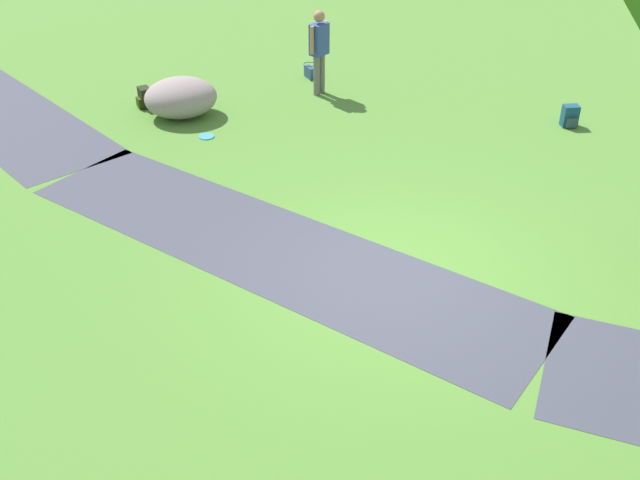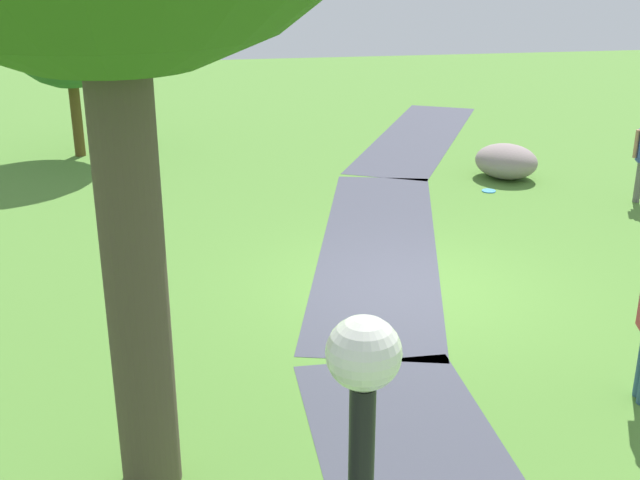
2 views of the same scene
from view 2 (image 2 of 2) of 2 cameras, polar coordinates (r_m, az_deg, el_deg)
name	(u,v)px [view 2 (image 2 of 2)]	position (r m, az deg, el deg)	size (l,w,h in m)	color
ground_plane	(409,289)	(11.97, 6.32, -3.46)	(48.00, 48.00, 0.00)	#518333
footpath_segment_mid	(379,244)	(13.63, 4.18, -0.28)	(8.22, 3.87, 0.01)	#3F414E
footpath_segment_far	(418,136)	(21.22, 6.96, 7.30)	(8.00, 5.30, 0.01)	#3F414E
young_tree_near_path	(66,20)	(19.49, -17.53, 14.65)	(3.06, 3.06, 4.66)	brown
lawn_boulder	(506,161)	(17.73, 13.04, 5.45)	(1.79, 1.75, 0.73)	gray
backpack_by_boulder	(495,158)	(18.60, 12.28, 5.66)	(0.35, 0.35, 0.40)	black
frisbee_on_grass	(489,191)	(16.79, 11.86, 3.42)	(0.28, 0.28, 0.02)	#4098D1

